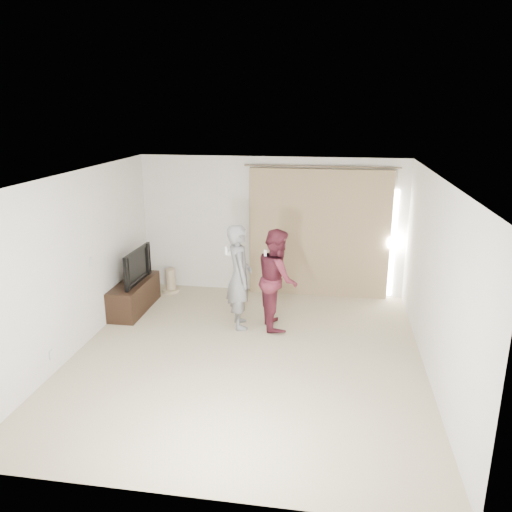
# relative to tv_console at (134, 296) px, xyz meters

# --- Properties ---
(floor) EXTENTS (5.50, 5.50, 0.00)m
(floor) POSITION_rel_tv_console_xyz_m (2.27, -1.42, -0.26)
(floor) COLOR tan
(floor) RESTS_ON ground
(wall_back) EXTENTS (5.00, 0.04, 2.60)m
(wall_back) POSITION_rel_tv_console_xyz_m (2.27, 1.33, 1.04)
(wall_back) COLOR silver
(wall_back) RESTS_ON ground
(wall_left) EXTENTS (0.04, 5.50, 2.60)m
(wall_left) POSITION_rel_tv_console_xyz_m (-0.23, -1.42, 1.04)
(wall_left) COLOR silver
(wall_left) RESTS_ON ground
(ceiling) EXTENTS (5.00, 5.50, 0.01)m
(ceiling) POSITION_rel_tv_console_xyz_m (2.27, -1.42, 2.34)
(ceiling) COLOR silver
(ceiling) RESTS_ON wall_back
(curtain) EXTENTS (2.80, 0.11, 2.46)m
(curtain) POSITION_rel_tv_console_xyz_m (3.18, 1.26, 0.94)
(curtain) COLOR tan
(curtain) RESTS_ON ground
(tv_console) EXTENTS (0.47, 1.36, 0.52)m
(tv_console) POSITION_rel_tv_console_xyz_m (0.00, 0.00, 0.00)
(tv_console) COLOR black
(tv_console) RESTS_ON ground
(tv) EXTENTS (0.16, 1.04, 0.59)m
(tv) POSITION_rel_tv_console_xyz_m (0.00, 0.00, 0.56)
(tv) COLOR black
(tv) RESTS_ON tv_console
(scratching_post) EXTENTS (0.34, 0.34, 0.46)m
(scratching_post) POSITION_rel_tv_console_xyz_m (0.35, 0.96, -0.08)
(scratching_post) COLOR tan
(scratching_post) RESTS_ON ground
(person_man) EXTENTS (0.59, 0.72, 1.71)m
(person_man) POSITION_rel_tv_console_xyz_m (1.97, -0.39, 0.60)
(person_man) COLOR slate
(person_man) RESTS_ON ground
(person_woman) EXTENTS (0.81, 0.93, 1.64)m
(person_woman) POSITION_rel_tv_console_xyz_m (2.57, -0.28, 0.56)
(person_woman) COLOR #561C29
(person_woman) RESTS_ON ground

